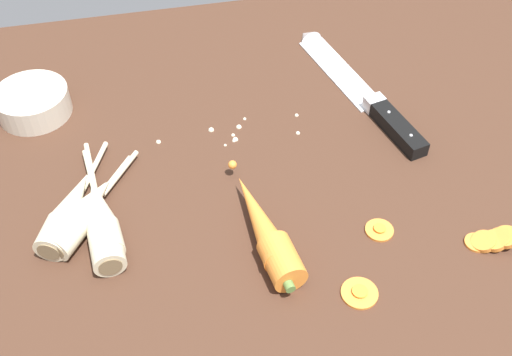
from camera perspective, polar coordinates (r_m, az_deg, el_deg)
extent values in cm
cube|color=#42281C|center=(88.57, -0.27, -0.64)|extent=(120.00, 90.00, 4.00)
cube|color=silver|center=(105.17, 7.59, 9.50)|extent=(8.86, 20.48, 0.50)
cone|color=silver|center=(112.86, 4.64, 12.65)|extent=(4.54, 3.83, 3.96)
cube|color=silver|center=(98.33, 10.62, 6.65)|extent=(3.32, 2.62, 2.20)
cube|color=black|center=(94.55, 12.74, 4.32)|extent=(5.24, 11.35, 2.20)
sphere|color=silver|center=(95.44, 11.91, 5.84)|extent=(0.50, 0.50, 0.50)
sphere|color=silver|center=(92.29, 13.82, 3.75)|extent=(0.50, 0.50, 0.50)
cylinder|color=orange|center=(75.20, 2.16, -7.57)|extent=(5.03, 6.61, 4.20)
cone|color=orange|center=(79.33, 0.19, -3.57)|extent=(6.04, 15.00, 3.99)
sphere|color=orange|center=(85.64, -2.14, 1.21)|extent=(1.20, 1.20, 1.20)
cylinder|color=#5B7F3D|center=(73.32, 3.24, -9.72)|extent=(1.33, 1.16, 1.20)
cylinder|color=beige|center=(79.45, -13.39, -5.38)|extent=(4.57, 5.06, 4.00)
cone|color=beige|center=(83.65, -14.17, -2.13)|extent=(4.84, 8.55, 3.80)
cylinder|color=beige|center=(88.85, -14.78, 0.46)|extent=(1.85, 8.80, 0.70)
cylinder|color=#7A6647|center=(78.00, -13.09, -6.64)|extent=(2.82, 0.67, 2.80)
cylinder|color=beige|center=(80.99, -16.88, -5.09)|extent=(5.87, 6.00, 4.00)
cone|color=beige|center=(83.90, -14.50, -2.04)|extent=(7.72, 8.77, 3.80)
cylinder|color=beige|center=(87.88, -12.16, 0.46)|extent=(5.55, 7.53, 0.70)
cylinder|color=#7A6647|center=(80.04, -17.78, -6.24)|extent=(2.47, 1.85, 2.80)
cylinder|color=beige|center=(81.37, -16.79, -4.74)|extent=(5.59, 5.59, 4.00)
cone|color=beige|center=(83.98, -14.68, -2.02)|extent=(7.21, 8.06, 3.80)
cylinder|color=beige|center=(87.59, -12.58, 0.18)|extent=(5.00, 6.77, 0.70)
cylinder|color=#7A6647|center=(80.51, -17.58, -5.76)|extent=(2.47, 1.84, 2.80)
cylinder|color=beige|center=(81.32, -17.61, -5.06)|extent=(5.48, 5.88, 4.00)
cone|color=beige|center=(84.96, -15.98, -1.68)|extent=(6.68, 9.20, 3.80)
cylinder|color=beige|center=(89.65, -14.35, 1.09)|extent=(4.07, 8.67, 0.70)
cylinder|color=#7A6647|center=(80.10, -18.24, -6.35)|extent=(2.71, 1.33, 2.80)
cylinder|color=beige|center=(78.43, -13.32, -6.29)|extent=(4.52, 5.73, 4.00)
cone|color=beige|center=(83.29, -14.09, -2.38)|extent=(4.74, 9.85, 3.80)
cylinder|color=beige|center=(89.27, -14.68, 0.76)|extent=(1.74, 10.31, 0.70)
cylinder|color=#7A6647|center=(76.78, -13.02, -7.82)|extent=(2.82, 0.58, 2.80)
cylinder|color=orange|center=(83.79, 19.31, -5.46)|extent=(2.96, 2.96, 0.70)
cylinder|color=orange|center=(83.80, 19.88, -5.41)|extent=(3.18, 3.10, 1.90)
cylinder|color=orange|center=(83.98, 20.71, -5.33)|extent=(3.14, 3.05, 1.69)
cylinder|color=orange|center=(84.16, 21.15, -5.10)|extent=(2.98, 2.90, 2.00)
cylinder|color=orange|center=(84.24, 21.65, -4.98)|extent=(3.23, 3.16, 1.96)
cylinder|color=orange|center=(75.80, 9.35, -10.16)|extent=(4.39, 4.39, 0.70)
cylinder|color=#FF9E2B|center=(75.57, 9.37, -10.05)|extent=(1.84, 1.84, 0.16)
cylinder|color=orange|center=(81.87, 11.09, -4.58)|extent=(3.63, 3.63, 0.70)
cylinder|color=#FF9E2B|center=(81.67, 11.12, -4.46)|extent=(1.53, 1.53, 0.16)
cylinder|color=beige|center=(101.18, -19.52, 6.46)|extent=(11.00, 11.00, 4.00)
cylinder|color=#ABA392|center=(100.90, -19.58, 6.67)|extent=(8.80, 8.80, 2.80)
sphere|color=beige|center=(94.01, -1.36, 4.82)|extent=(0.82, 0.82, 0.82)
sphere|color=beige|center=(96.19, 3.70, 5.79)|extent=(0.61, 0.61, 0.61)
sphere|color=beige|center=(91.88, -2.02, 3.45)|extent=(0.47, 0.47, 0.47)
sphere|color=beige|center=(95.42, -1.04, 5.46)|extent=(0.52, 0.52, 0.52)
sphere|color=beige|center=(92.75, -2.09, 4.00)|extent=(0.58, 0.58, 0.58)
sphere|color=beige|center=(91.29, -2.80, 3.06)|extent=(0.43, 0.43, 0.43)
sphere|color=beige|center=(92.66, -8.83, 3.38)|extent=(0.73, 0.73, 0.73)
sphere|color=beige|center=(93.21, 3.81, 4.19)|extent=(0.63, 0.63, 0.63)
sphere|color=beige|center=(93.66, -4.08, 4.52)|extent=(0.85, 0.85, 0.85)
sphere|color=beige|center=(91.96, -1.89, 3.66)|extent=(0.83, 0.83, 0.83)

